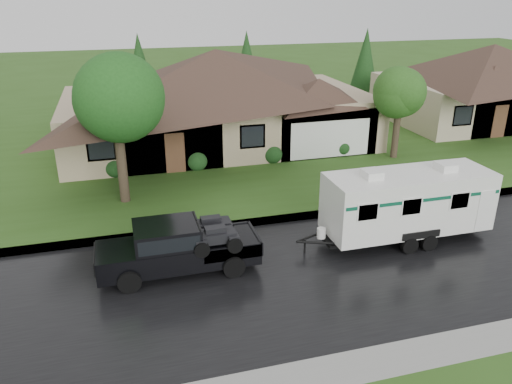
% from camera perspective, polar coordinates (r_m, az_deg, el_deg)
% --- Properties ---
extents(ground, '(140.00, 140.00, 0.00)m').
position_cam_1_polar(ground, '(18.54, -1.68, -6.97)').
color(ground, '#2F531A').
rests_on(ground, ground).
extents(road, '(140.00, 8.00, 0.01)m').
position_cam_1_polar(road, '(16.87, 0.00, -10.15)').
color(road, black).
rests_on(road, ground).
extents(curb, '(140.00, 0.50, 0.15)m').
position_cam_1_polar(curb, '(20.45, -3.23, -3.81)').
color(curb, gray).
rests_on(curb, ground).
extents(lawn, '(140.00, 26.00, 0.15)m').
position_cam_1_polar(lawn, '(32.23, -8.24, 5.86)').
color(lawn, '#2F531A').
rests_on(lawn, ground).
extents(house_main, '(19.44, 10.80, 6.90)m').
position_cam_1_polar(house_main, '(30.67, -3.96, 11.96)').
color(house_main, tan).
rests_on(house_main, lawn).
extents(house_neighbor, '(15.12, 9.72, 6.45)m').
position_cam_1_polar(house_neighbor, '(40.23, 25.62, 11.96)').
color(house_neighbor, '#BCA78C').
rests_on(house_neighbor, lawn).
extents(tree_left_green, '(3.89, 3.89, 6.45)m').
position_cam_1_polar(tree_left_green, '(21.98, -15.81, 9.81)').
color(tree_left_green, '#382B1E').
rests_on(tree_left_green, lawn).
extents(tree_right_green, '(3.16, 3.16, 5.22)m').
position_cam_1_polar(tree_right_green, '(28.64, 16.16, 10.78)').
color(tree_right_green, '#382B1E').
rests_on(tree_right_green, lawn).
extents(shrub_row, '(13.60, 1.00, 1.00)m').
position_cam_1_polar(shrub_row, '(27.03, -2.40, 4.13)').
color(shrub_row, '#143814').
rests_on(shrub_row, lawn).
extents(pickup_truck, '(5.40, 2.05, 1.80)m').
position_cam_1_polar(pickup_truck, '(17.19, -9.20, -6.11)').
color(pickup_truck, black).
rests_on(pickup_truck, ground).
extents(travel_trailer, '(6.66, 2.34, 2.99)m').
position_cam_1_polar(travel_trailer, '(19.70, 16.94, -1.03)').
color(travel_trailer, white).
rests_on(travel_trailer, ground).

